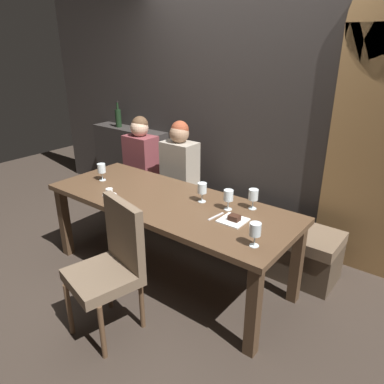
{
  "coord_description": "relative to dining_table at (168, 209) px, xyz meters",
  "views": [
    {
      "loc": [
        1.86,
        -2.07,
        1.96
      ],
      "look_at": [
        0.21,
        0.07,
        0.84
      ],
      "focal_mm": 33.96,
      "sensor_mm": 36.0,
      "label": 1
    }
  ],
  "objects": [
    {
      "name": "wine_bottle_dark_red",
      "position": [
        -1.71,
        1.01,
        0.42
      ],
      "size": [
        0.08,
        0.08,
        0.33
      ],
      "color": "black",
      "rests_on": "back_counter"
    },
    {
      "name": "banquette_bench",
      "position": [
        0.0,
        0.7,
        -0.42
      ],
      "size": [
        2.5,
        0.44,
        0.45
      ],
      "color": "#4A3C2E",
      "rests_on": "ground"
    },
    {
      "name": "diner_bearded",
      "position": [
        -0.46,
        0.72,
        0.17
      ],
      "size": [
        0.36,
        0.24,
        0.78
      ],
      "color": "#9E9384",
      "rests_on": "banquette_bench"
    },
    {
      "name": "wine_glass_near_right",
      "position": [
        0.25,
        0.14,
        0.2
      ],
      "size": [
        0.08,
        0.08,
        0.16
      ],
      "color": "silver",
      "rests_on": "dining_table"
    },
    {
      "name": "wine_glass_end_right",
      "position": [
        -0.8,
        -0.03,
        0.2
      ],
      "size": [
        0.08,
        0.08,
        0.16
      ],
      "color": "silver",
      "rests_on": "dining_table"
    },
    {
      "name": "back_wall_tiled",
      "position": [
        0.0,
        1.22,
        0.85
      ],
      "size": [
        6.0,
        0.12,
        3.0
      ],
      "primitive_type": "cube",
      "color": "#383330",
      "rests_on": "ground"
    },
    {
      "name": "back_counter",
      "position": [
        -1.55,
        1.04,
        -0.18
      ],
      "size": [
        1.1,
        0.28,
        0.95
      ],
      "primitive_type": "cube",
      "color": "#2F2B29",
      "rests_on": "ground"
    },
    {
      "name": "dessert_plate",
      "position": [
        0.64,
        -0.0,
        0.1
      ],
      "size": [
        0.19,
        0.19,
        0.05
      ],
      "color": "white",
      "rests_on": "dining_table"
    },
    {
      "name": "wine_glass_end_left",
      "position": [
        0.5,
        0.15,
        0.2
      ],
      "size": [
        0.08,
        0.08,
        0.16
      ],
      "color": "silver",
      "rests_on": "dining_table"
    },
    {
      "name": "ground",
      "position": [
        0.0,
        0.0,
        -0.65
      ],
      "size": [
        9.0,
        9.0,
        0.0
      ],
      "primitive_type": "plane",
      "color": "#382D26"
    },
    {
      "name": "chair_near_side",
      "position": [
        0.12,
        -0.72,
        -0.09
      ],
      "size": [
        0.53,
        0.53,
        0.98
      ],
      "color": "brown",
      "rests_on": "ground"
    },
    {
      "name": "diner_redhead",
      "position": [
        -1.04,
        0.72,
        0.16
      ],
      "size": [
        0.36,
        0.24,
        0.76
      ],
      "color": "brown",
      "rests_on": "banquette_bench"
    },
    {
      "name": "fork_on_table",
      "position": [
        0.5,
        -0.02,
        0.09
      ],
      "size": [
        0.03,
        0.17,
        0.01
      ],
      "primitive_type": "cube",
      "rotation": [
        0.0,
        0.0,
        -0.11
      ],
      "color": "silver",
      "rests_on": "dining_table"
    },
    {
      "name": "wine_glass_near_left",
      "position": [
        0.93,
        -0.22,
        0.2
      ],
      "size": [
        0.08,
        0.08,
        0.16
      ],
      "color": "silver",
      "rests_on": "dining_table"
    },
    {
      "name": "espresso_cup",
      "position": [
        -0.45,
        -0.24,
        0.11
      ],
      "size": [
        0.12,
        0.12,
        0.06
      ],
      "color": "white",
      "rests_on": "dining_table"
    },
    {
      "name": "dining_table",
      "position": [
        0.0,
        0.0,
        0.0
      ],
      "size": [
        2.2,
        0.84,
        0.74
      ],
      "color": "#493422",
      "rests_on": "ground"
    },
    {
      "name": "wine_glass_far_left",
      "position": [
        0.65,
        0.28,
        0.2
      ],
      "size": [
        0.08,
        0.08,
        0.16
      ],
      "color": "silver",
      "rests_on": "dining_table"
    }
  ]
}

